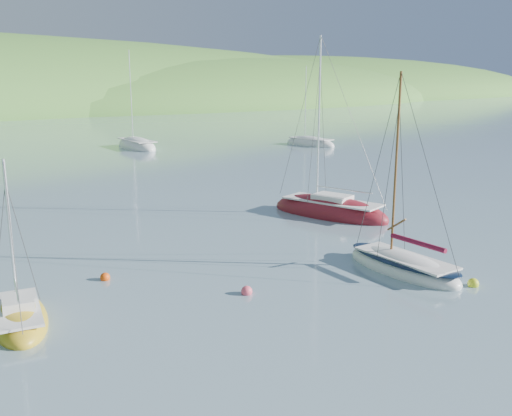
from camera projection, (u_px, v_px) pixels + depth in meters
ground at (394, 292)px, 24.98m from camera, size 700.00×700.00×0.00m
daysailer_white at (403, 266)px, 27.61m from camera, size 2.86×6.74×10.14m
sloop_red at (330, 212)px, 38.74m from camera, size 4.96×9.15×12.85m
sailboat_yellow at (19, 319)px, 21.77m from camera, size 3.12×5.47×6.83m
distant_sloop_b at (137, 147)px, 75.54m from camera, size 4.13×9.89×13.78m
distant_sloop_d at (310, 144)px, 78.78m from camera, size 3.77×8.42×11.63m
mooring_buoys at (326, 256)px, 29.50m from camera, size 20.47×13.11×0.50m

